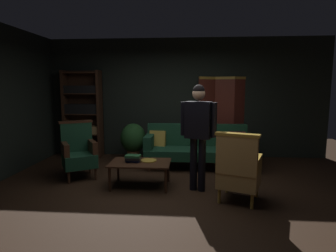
% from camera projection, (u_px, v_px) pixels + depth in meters
% --- Properties ---
extents(ground_plane, '(10.00, 10.00, 0.00)m').
position_uv_depth(ground_plane, '(164.00, 191.00, 4.54)').
color(ground_plane, black).
extents(back_wall, '(7.20, 0.10, 2.80)m').
position_uv_depth(back_wall, '(173.00, 98.00, 6.77)').
color(back_wall, black).
rests_on(back_wall, ground_plane).
extents(side_wall_left, '(0.10, 3.60, 2.80)m').
position_uv_depth(side_wall_left, '(4.00, 101.00, 5.17)').
color(side_wall_left, black).
rests_on(side_wall_left, ground_plane).
extents(folding_screen, '(1.23, 0.38, 1.90)m').
position_uv_depth(folding_screen, '(224.00, 116.00, 6.61)').
color(folding_screen, '#5B2319').
rests_on(folding_screen, ground_plane).
extents(bookshelf, '(0.90, 0.32, 2.05)m').
position_uv_depth(bookshelf, '(83.00, 112.00, 6.73)').
color(bookshelf, '#382114').
rests_on(bookshelf, ground_plane).
extents(velvet_couch, '(2.12, 0.78, 0.88)m').
position_uv_depth(velvet_couch, '(197.00, 146.00, 5.87)').
color(velvet_couch, '#382114').
rests_on(velvet_couch, ground_plane).
extents(coffee_table, '(1.00, 0.64, 0.42)m').
position_uv_depth(coffee_table, '(140.00, 165.00, 4.71)').
color(coffee_table, '#382114').
rests_on(coffee_table, ground_plane).
extents(armchair_gilt_accent, '(0.75, 0.74, 1.04)m').
position_uv_depth(armchair_gilt_accent, '(239.00, 169.00, 4.06)').
color(armchair_gilt_accent, '#B78E33').
rests_on(armchair_gilt_accent, ground_plane).
extents(armchair_wing_left, '(0.80, 0.79, 1.04)m').
position_uv_depth(armchair_wing_left, '(78.00, 151.00, 5.19)').
color(armchair_wing_left, '#382114').
rests_on(armchair_wing_left, ground_plane).
extents(standing_figure, '(0.56, 0.33, 1.70)m').
position_uv_depth(standing_figure, '(198.00, 128.00, 4.45)').
color(standing_figure, black).
rests_on(standing_figure, ground_plane).
extents(potted_plant, '(0.57, 0.57, 0.86)m').
position_uv_depth(potted_plant, '(133.00, 140.00, 6.29)').
color(potted_plant, brown).
rests_on(potted_plant, ground_plane).
extents(book_navy_cloth, '(0.23, 0.15, 0.04)m').
position_uv_depth(book_navy_cloth, '(133.00, 161.00, 4.72)').
color(book_navy_cloth, navy).
rests_on(book_navy_cloth, coffee_table).
extents(book_black_cloth, '(0.26, 0.21, 0.04)m').
position_uv_depth(book_black_cloth, '(133.00, 158.00, 4.71)').
color(book_black_cloth, black).
rests_on(book_black_cloth, book_navy_cloth).
extents(book_green_cloth, '(0.25, 0.18, 0.04)m').
position_uv_depth(book_green_cloth, '(133.00, 156.00, 4.71)').
color(book_green_cloth, '#1E4C28').
rests_on(book_green_cloth, book_black_cloth).
extents(brass_tray, '(0.27, 0.27, 0.02)m').
position_uv_depth(brass_tray, '(148.00, 160.00, 4.78)').
color(brass_tray, gold).
rests_on(brass_tray, coffee_table).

